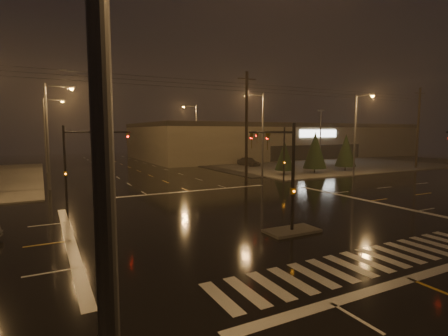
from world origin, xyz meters
The scene contains 23 objects.
ground centered at (0.00, 0.00, 0.00)m, with size 140.00×140.00×0.00m, color black.
sidewalk_ne centered at (30.00, 30.00, 0.06)m, with size 36.00×36.00×0.12m, color #45423D.
median_island centered at (0.00, -4.00, 0.07)m, with size 3.00×1.60×0.15m, color #45423D.
crosswalk centered at (0.00, -9.00, 0.01)m, with size 15.00×2.60×0.01m, color beige.
stop_bar_near centered at (0.00, -11.00, 0.01)m, with size 16.00×0.50×0.01m, color beige.
stop_bar_far centered at (0.00, 11.00, 0.01)m, with size 16.00×0.50×0.01m, color beige.
parking_lot centered at (35.00, 28.00, 0.04)m, with size 50.00×24.00×0.08m, color black.
retail_building centered at (35.00, 45.99, 3.84)m, with size 60.20×28.30×7.20m.
signal_mast_median centered at (0.00, -3.07, 3.75)m, with size 0.25×4.59×6.00m.
signal_mast_ne centered at (9.50, 10.14, 3.79)m, with size 4.84×1.86×6.00m.
signal_mast_nw centered at (-9.50, 10.14, 3.79)m, with size 4.84×1.86×6.00m.
streetlight_0 centered at (-11.18, -15.00, 5.80)m, with size 2.77×0.32×10.00m.
streetlight_1 centered at (-11.18, 18.00, 5.80)m, with size 2.77×0.32×10.00m.
streetlight_2 centered at (-11.18, 34.00, 5.80)m, with size 2.77×0.32×10.00m.
streetlight_3 centered at (11.18, 16.00, 5.80)m, with size 2.77×0.32×10.00m.
streetlight_4 centered at (11.18, 36.00, 5.80)m, with size 2.77×0.32×10.00m.
streetlight_6 centered at (22.00, 11.18, 5.80)m, with size 0.32×2.77×10.00m.
utility_pole_1 centered at (8.00, 14.00, 6.13)m, with size 2.20×0.32×12.00m.
utility_pole_2 centered at (38.00, 14.00, 6.13)m, with size 2.20×0.32×12.00m.
conifer_0 centered at (15.02, 16.31, 2.54)m, with size 2.36×2.36×4.38m.
conifer_1 centered at (19.97, 16.23, 3.08)m, with size 3.05×3.05×5.47m.
conifer_2 centered at (25.63, 16.24, 2.94)m, with size 2.87×2.87×5.19m.
car_parked centered at (17.26, 28.53, 0.75)m, with size 1.77×4.41×1.50m, color black.
Camera 1 is at (-12.09, -18.93, 5.53)m, focal length 28.00 mm.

